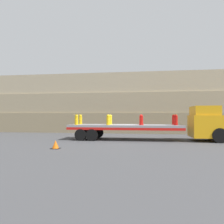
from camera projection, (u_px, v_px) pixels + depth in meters
name	position (u px, v px, depth m)	size (l,w,h in m)	color
ground_plane	(125.00, 140.00, 17.83)	(120.00, 120.00, 0.00)	#474749
rock_cliff	(131.00, 103.00, 25.56)	(60.00, 3.30, 6.86)	gray
truck_cab	(209.00, 123.00, 16.92)	(2.62, 2.66, 2.71)	orange
flatbed_trailer	(118.00, 127.00, 17.93)	(9.10, 2.66, 1.23)	gray
fire_hydrant_yellow_near_0	(76.00, 120.00, 17.87)	(0.36, 0.50, 0.83)	gold
fire_hydrant_yellow_far_0	(80.00, 120.00, 18.99)	(0.36, 0.50, 0.83)	gold
fire_hydrant_yellow_near_1	(108.00, 120.00, 17.49)	(0.36, 0.50, 0.83)	gold
fire_hydrant_yellow_far_1	(110.00, 120.00, 18.61)	(0.36, 0.50, 0.83)	gold
fire_hydrant_red_near_2	(141.00, 120.00, 17.12)	(0.36, 0.50, 0.83)	red
fire_hydrant_red_far_2	(141.00, 120.00, 18.23)	(0.36, 0.50, 0.83)	red
fire_hydrant_red_near_3	(176.00, 120.00, 16.74)	(0.36, 0.50, 0.83)	red
fire_hydrant_red_far_3	(174.00, 120.00, 17.85)	(0.36, 0.50, 0.83)	red
cargo_strap_rear	(79.00, 114.00, 18.44)	(0.05, 2.76, 0.01)	yellow
cargo_strap_middle	(175.00, 114.00, 17.30)	(0.05, 2.76, 0.01)	yellow
traffic_cone	(55.00, 145.00, 12.98)	(0.52, 0.52, 0.50)	black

